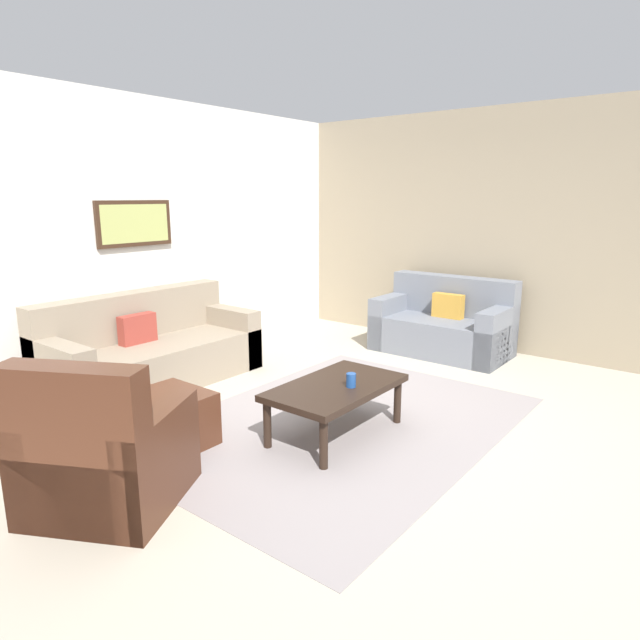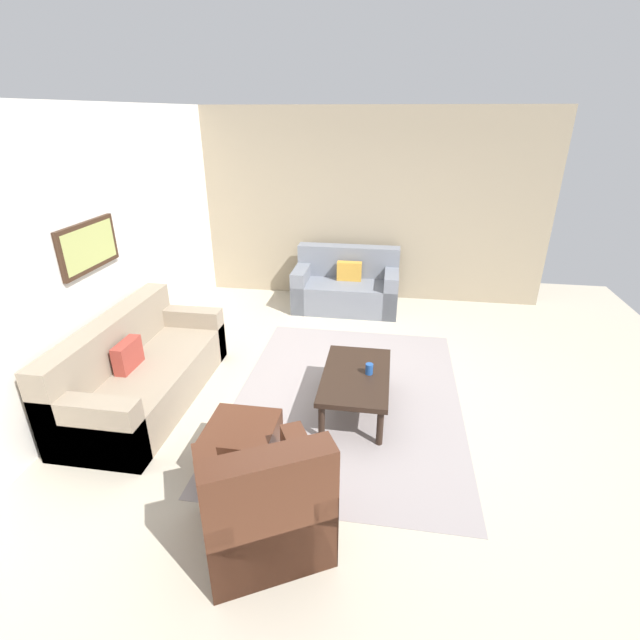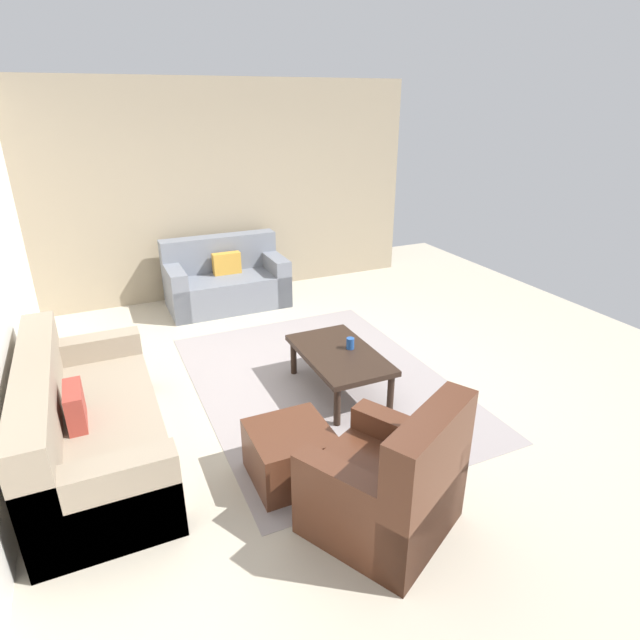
{
  "view_description": "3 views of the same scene",
  "coord_description": "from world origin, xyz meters",
  "px_view_note": "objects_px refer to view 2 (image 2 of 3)",
  "views": [
    {
      "loc": [
        -3.35,
        -2.41,
        1.81
      ],
      "look_at": [
        0.07,
        0.27,
        0.82
      ],
      "focal_mm": 30.51,
      "sensor_mm": 36.0,
      "label": 1
    },
    {
      "loc": [
        -3.99,
        -0.34,
        2.71
      ],
      "look_at": [
        0.12,
        0.31,
        0.82
      ],
      "focal_mm": 25.76,
      "sensor_mm": 36.0,
      "label": 2
    },
    {
      "loc": [
        -3.96,
        1.83,
        2.55
      ],
      "look_at": [
        0.03,
        0.01,
        0.66
      ],
      "focal_mm": 29.04,
      "sensor_mm": 36.0,
      "label": 3
    }
  ],
  "objects_px": {
    "cup": "(369,369)",
    "framed_artwork": "(89,246)",
    "couch_loveseat": "(347,287)",
    "armchair_leather": "(264,511)",
    "couch_main": "(138,373)",
    "ottoman": "(242,445)",
    "coffee_table": "(356,378)"
  },
  "relations": [
    {
      "from": "cup",
      "to": "framed_artwork",
      "type": "xyz_separation_m",
      "value": [
        0.05,
        2.72,
        1.07
      ]
    },
    {
      "from": "couch_loveseat",
      "to": "armchair_leather",
      "type": "distance_m",
      "value": 4.32
    },
    {
      "from": "couch_main",
      "to": "couch_loveseat",
      "type": "xyz_separation_m",
      "value": [
        2.81,
        -1.82,
        0.0
      ]
    },
    {
      "from": "couch_main",
      "to": "framed_artwork",
      "type": "bearing_deg",
      "value": 61.49
    },
    {
      "from": "couch_loveseat",
      "to": "ottoman",
      "type": "distance_m",
      "value": 3.63
    },
    {
      "from": "couch_main",
      "to": "couch_loveseat",
      "type": "height_order",
      "value": "same"
    },
    {
      "from": "ottoman",
      "to": "cup",
      "type": "xyz_separation_m",
      "value": [
        0.95,
        -0.98,
        0.26
      ]
    },
    {
      "from": "couch_main",
      "to": "ottoman",
      "type": "xyz_separation_m",
      "value": [
        -0.78,
        -1.34,
        -0.1
      ]
    },
    {
      "from": "ottoman",
      "to": "coffee_table",
      "type": "bearing_deg",
      "value": -42.48
    },
    {
      "from": "armchair_leather",
      "to": "cup",
      "type": "xyz_separation_m",
      "value": [
        1.68,
        -0.58,
        0.16
      ]
    },
    {
      "from": "coffee_table",
      "to": "couch_loveseat",
      "type": "bearing_deg",
      "value": 7.85
    },
    {
      "from": "couch_main",
      "to": "armchair_leather",
      "type": "xyz_separation_m",
      "value": [
        -1.51,
        -1.73,
        0.01
      ]
    },
    {
      "from": "cup",
      "to": "coffee_table",
      "type": "bearing_deg",
      "value": 100.27
    },
    {
      "from": "coffee_table",
      "to": "cup",
      "type": "height_order",
      "value": "cup"
    },
    {
      "from": "couch_loveseat",
      "to": "framed_artwork",
      "type": "height_order",
      "value": "framed_artwork"
    },
    {
      "from": "couch_loveseat",
      "to": "ottoman",
      "type": "height_order",
      "value": "couch_loveseat"
    },
    {
      "from": "cup",
      "to": "framed_artwork",
      "type": "distance_m",
      "value": 2.93
    },
    {
      "from": "couch_loveseat",
      "to": "cup",
      "type": "xyz_separation_m",
      "value": [
        -2.64,
        -0.49,
        0.16
      ]
    },
    {
      "from": "couch_main",
      "to": "framed_artwork",
      "type": "distance_m",
      "value": 1.32
    },
    {
      "from": "couch_loveseat",
      "to": "ottoman",
      "type": "bearing_deg",
      "value": 172.29
    },
    {
      "from": "ottoman",
      "to": "framed_artwork",
      "type": "xyz_separation_m",
      "value": [
        1.0,
        1.75,
        1.34
      ]
    },
    {
      "from": "coffee_table",
      "to": "cup",
      "type": "xyz_separation_m",
      "value": [
        0.02,
        -0.12,
        0.1
      ]
    },
    {
      "from": "framed_artwork",
      "to": "ottoman",
      "type": "bearing_deg",
      "value": -119.88
    },
    {
      "from": "couch_loveseat",
      "to": "armchair_leather",
      "type": "relative_size",
      "value": 1.4
    },
    {
      "from": "couch_main",
      "to": "couch_loveseat",
      "type": "bearing_deg",
      "value": -32.99
    },
    {
      "from": "couch_main",
      "to": "armchair_leather",
      "type": "distance_m",
      "value": 2.3
    },
    {
      "from": "ottoman",
      "to": "framed_artwork",
      "type": "height_order",
      "value": "framed_artwork"
    },
    {
      "from": "coffee_table",
      "to": "ottoman",
      "type": "bearing_deg",
      "value": 137.52
    },
    {
      "from": "couch_loveseat",
      "to": "armchair_leather",
      "type": "height_order",
      "value": "armchair_leather"
    },
    {
      "from": "armchair_leather",
      "to": "couch_loveseat",
      "type": "bearing_deg",
      "value": -1.26
    },
    {
      "from": "armchair_leather",
      "to": "couch_main",
      "type": "bearing_deg",
      "value": 48.87
    },
    {
      "from": "armchair_leather",
      "to": "framed_artwork",
      "type": "xyz_separation_m",
      "value": [
        1.73,
        2.14,
        1.23
      ]
    }
  ]
}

